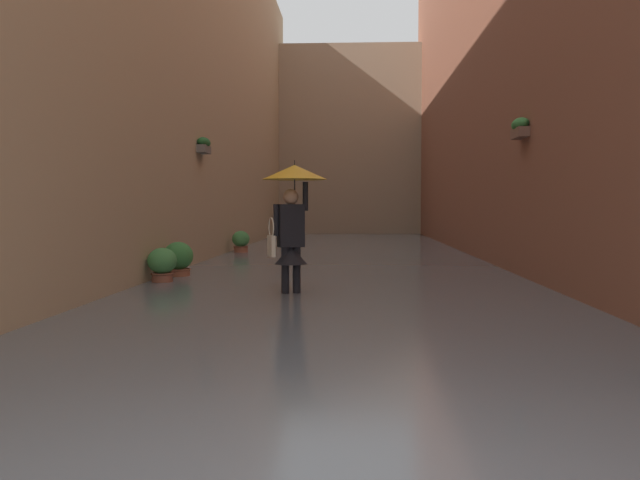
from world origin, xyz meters
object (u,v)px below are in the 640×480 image
at_px(potted_plant_near_right, 178,261).
at_px(potted_plant_far_right, 162,266).
at_px(potted_plant_mid_right, 241,243).
at_px(person_wading, 293,204).

bearing_deg(potted_plant_near_right, potted_plant_far_right, 89.01).
xyz_separation_m(potted_plant_mid_right, potted_plant_far_right, (0.10, 7.71, 0.01)).
xyz_separation_m(person_wading, potted_plant_far_right, (2.42, -1.44, -1.08)).
height_order(person_wading, potted_plant_near_right, person_wading).
xyz_separation_m(potted_plant_mid_right, potted_plant_near_right, (0.08, 6.68, 0.02)).
bearing_deg(potted_plant_far_right, potted_plant_mid_right, -90.75).
height_order(person_wading, potted_plant_far_right, person_wading).
height_order(potted_plant_mid_right, potted_plant_near_right, potted_plant_near_right).
relative_size(person_wading, potted_plant_far_right, 2.88).
bearing_deg(potted_plant_mid_right, person_wading, 104.21).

